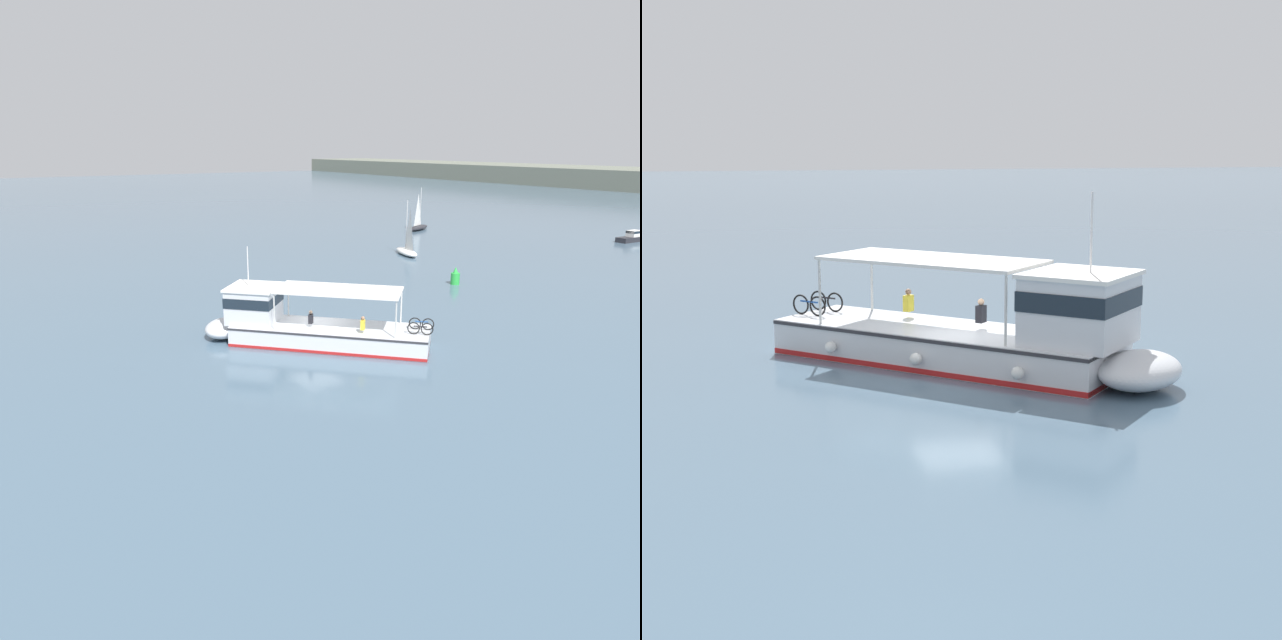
# 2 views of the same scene
# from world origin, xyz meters

# --- Properties ---
(ground_plane) EXTENTS (400.00, 400.00, 0.00)m
(ground_plane) POSITION_xyz_m (0.00, 0.00, 0.00)
(ground_plane) COLOR slate
(ferry_main) EXTENTS (11.13, 11.22, 5.32)m
(ferry_main) POSITION_xyz_m (0.15, -1.05, 1.01)
(ferry_main) COLOR silver
(ferry_main) RESTS_ON ground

